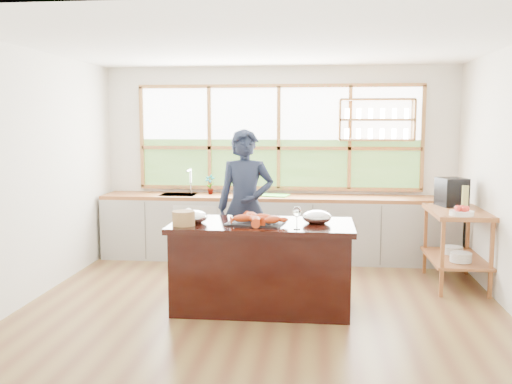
# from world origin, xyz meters

# --- Properties ---
(ground_plane) EXTENTS (5.00, 5.00, 0.00)m
(ground_plane) POSITION_xyz_m (0.00, 0.00, 0.00)
(ground_plane) COLOR olive
(room_shell) EXTENTS (5.02, 4.52, 2.71)m
(room_shell) POSITION_xyz_m (0.02, 0.51, 1.75)
(room_shell) COLOR silver
(room_shell) RESTS_ON ground_plane
(back_counter) EXTENTS (4.90, 0.63, 0.90)m
(back_counter) POSITION_xyz_m (-0.02, 1.94, 0.45)
(back_counter) COLOR #A6A49D
(back_counter) RESTS_ON ground_plane
(right_shelf_unit) EXTENTS (0.62, 1.10, 0.90)m
(right_shelf_unit) POSITION_xyz_m (2.19, 0.89, 0.60)
(right_shelf_unit) COLOR #975629
(right_shelf_unit) RESTS_ON ground_plane
(island) EXTENTS (1.85, 0.90, 0.90)m
(island) POSITION_xyz_m (0.00, -0.20, 0.45)
(island) COLOR black
(island) RESTS_ON ground_plane
(cook) EXTENTS (0.71, 0.50, 1.84)m
(cook) POSITION_xyz_m (-0.29, 0.75, 0.92)
(cook) COLOR #171F33
(cook) RESTS_ON ground_plane
(potted_plant) EXTENTS (0.17, 0.14, 0.28)m
(potted_plant) POSITION_xyz_m (-0.96, 2.00, 1.04)
(potted_plant) COLOR slate
(potted_plant) RESTS_ON back_counter
(cutting_board) EXTENTS (0.45, 0.37, 0.01)m
(cutting_board) POSITION_xyz_m (-0.05, 1.94, 0.91)
(cutting_board) COLOR #53D03D
(cutting_board) RESTS_ON back_counter
(espresso_machine) EXTENTS (0.38, 0.39, 0.34)m
(espresso_machine) POSITION_xyz_m (2.19, 1.22, 1.07)
(espresso_machine) COLOR black
(espresso_machine) RESTS_ON right_shelf_unit
(wine_bottle) EXTENTS (0.09, 0.09, 0.30)m
(wine_bottle) POSITION_xyz_m (2.24, 0.79, 1.05)
(wine_bottle) COLOR #A4AA58
(wine_bottle) RESTS_ON right_shelf_unit
(fruit_bowl) EXTENTS (0.26, 0.26, 0.11)m
(fruit_bowl) POSITION_xyz_m (2.14, 0.50, 0.94)
(fruit_bowl) COLOR silver
(fruit_bowl) RESTS_ON right_shelf_unit
(slate_board) EXTENTS (0.60, 0.48, 0.02)m
(slate_board) POSITION_xyz_m (-0.06, -0.26, 0.91)
(slate_board) COLOR black
(slate_board) RESTS_ON island
(lobster_pile) EXTENTS (0.52, 0.48, 0.08)m
(lobster_pile) POSITION_xyz_m (-0.04, -0.29, 0.96)
(lobster_pile) COLOR red
(lobster_pile) RESTS_ON slate_board
(mixing_bowl_left) EXTENTS (0.28, 0.28, 0.14)m
(mixing_bowl_left) POSITION_xyz_m (-0.70, -0.26, 0.96)
(mixing_bowl_left) COLOR silver
(mixing_bowl_left) RESTS_ON island
(mixing_bowl_right) EXTENTS (0.29, 0.29, 0.14)m
(mixing_bowl_right) POSITION_xyz_m (0.55, -0.16, 0.96)
(mixing_bowl_right) COLOR silver
(mixing_bowl_right) RESTS_ON island
(wine_glass) EXTENTS (0.08, 0.08, 0.22)m
(wine_glass) POSITION_xyz_m (0.36, -0.50, 1.06)
(wine_glass) COLOR white
(wine_glass) RESTS_ON island
(wicker_basket) EXTENTS (0.23, 0.23, 0.14)m
(wicker_basket) POSITION_xyz_m (-0.76, -0.43, 0.97)
(wicker_basket) COLOR #AB7942
(wicker_basket) RESTS_ON island
(parchment_roll) EXTENTS (0.15, 0.31, 0.08)m
(parchment_roll) POSITION_xyz_m (-0.83, 0.07, 0.94)
(parchment_roll) COLOR white
(parchment_roll) RESTS_ON island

